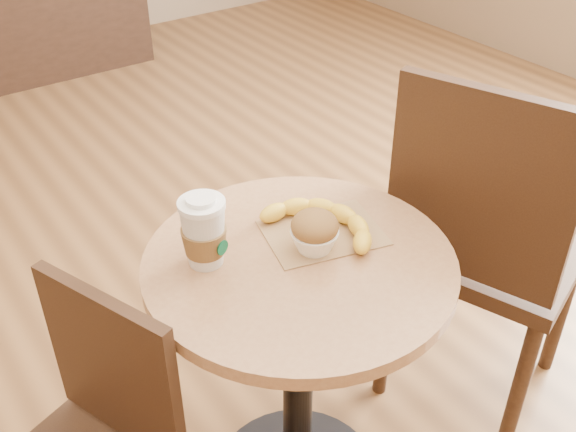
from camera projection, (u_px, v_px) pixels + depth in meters
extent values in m
cylinder|color=black|center=(298.00, 385.00, 1.56)|extent=(0.07, 0.07, 0.72)
cylinder|color=#A2724A|center=(299.00, 264.00, 1.36)|extent=(0.63, 0.63, 0.03)
cube|color=#342012|center=(113.00, 368.00, 1.29)|extent=(0.14, 0.32, 0.37)
cube|color=#342012|center=(491.00, 246.00, 1.79)|extent=(0.58, 0.58, 0.04)
cylinder|color=#342012|center=(563.00, 305.00, 1.97)|extent=(0.04, 0.04, 0.51)
cylinder|color=#342012|center=(442.00, 259.00, 2.15)|extent=(0.04, 0.04, 0.51)
cylinder|color=#342012|center=(519.00, 388.00, 1.71)|extent=(0.04, 0.04, 0.51)
cylinder|color=#342012|center=(386.00, 328.00, 1.89)|extent=(0.04, 0.04, 0.51)
cube|color=#342012|center=(480.00, 190.00, 1.49)|extent=(0.18, 0.41, 0.47)
cube|color=#967148|center=(323.00, 233.00, 1.42)|extent=(0.28, 0.23, 0.00)
cylinder|color=white|center=(201.00, 204.00, 1.26)|extent=(0.09, 0.09, 0.01)
cylinder|color=white|center=(201.00, 199.00, 1.26)|extent=(0.06, 0.06, 0.01)
cylinder|color=#085130|center=(223.00, 248.00, 1.29)|extent=(0.03, 0.01, 0.03)
ellipsoid|color=brown|center=(315.00, 226.00, 1.34)|extent=(0.10, 0.10, 0.06)
ellipsoid|color=#F9E5C7|center=(315.00, 218.00, 1.33)|extent=(0.04, 0.04, 0.02)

